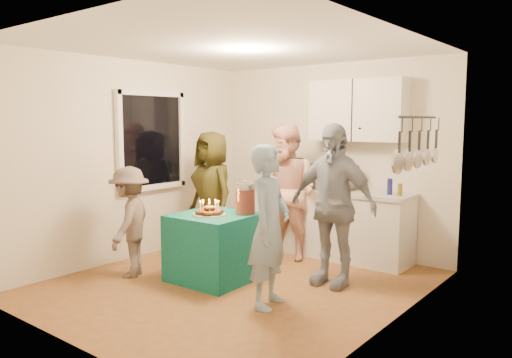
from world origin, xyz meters
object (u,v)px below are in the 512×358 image
Objects in this scene: party_table at (214,247)px; woman_back_center at (287,192)px; microwave at (332,177)px; woman_back_left at (212,193)px; child_near_left at (130,222)px; counter at (329,224)px; punch_jar at (245,199)px; woman_back_right at (332,205)px; man_birthday at (269,226)px.

woman_back_center is at bearing 82.68° from party_table.
microwave is 1.63m from woman_back_left.
child_near_left reaches higher than party_table.
woman_back_center reaches higher than microwave.
counter is 0.76m from woman_back_center.
woman_back_left reaches higher than child_near_left.
counter is 1.24× the size of woman_back_center.
punch_jar is (-0.24, -1.50, 0.50)m from counter.
woman_back_left is at bearing 151.20° from punch_jar.
punch_jar is at bearing -14.53° from woman_back_left.
woman_back_right reaches higher than microwave.
counter is 0.64m from microwave.
party_table is at bearing 60.62° from man_birthday.
punch_jar is 1.39m from child_near_left.
punch_jar is at bearing -151.32° from woman_back_right.
woman_back_left is 1.36m from child_near_left.
child_near_left is at bearing -113.59° from woman_back_center.
woman_back_left is at bearing -135.09° from microwave.
woman_back_right is 2.34m from child_near_left.
counter is 3.71× the size of microwave.
microwave reaches higher than counter.
woman_back_right reaches higher than counter.
woman_back_left is 0.94× the size of woman_back_center.
woman_back_center is (0.96, 0.41, 0.05)m from woman_back_left.
woman_back_left is at bearing -145.47° from counter.
woman_back_right is 1.39× the size of child_near_left.
woman_back_right is (1.14, 0.68, 0.52)m from party_table.
microwave is 1.53m from punch_jar.
microwave is 1.74× the size of punch_jar.
man_birthday is 1.23× the size of child_near_left.
party_table is (-0.51, -1.73, -0.05)m from counter.
microwave is at bearing 48.30° from woman_back_left.
counter is at bearing 61.36° from woman_back_center.
woman_back_right is at bearing 27.23° from punch_jar.
child_near_left is (-1.13, -0.75, -0.28)m from punch_jar.
man_birthday is 0.89× the size of woman_back_right.
microwave is 2.07m from man_birthday.
man_birthday is at bearing -35.12° from punch_jar.
party_table is at bearing -31.41° from woman_back_left.
child_near_left is (-1.39, -2.25, -0.43)m from microwave.
punch_jar is 0.19× the size of woman_back_right.
man_birthday is (0.48, -2.00, 0.37)m from counter.
man_birthday is 1.87m from child_near_left.
counter is 2.09m from man_birthday.
party_table is 2.50× the size of punch_jar.
party_table is 0.66× the size of child_near_left.
punch_jar is 0.19× the size of woman_back_center.
party_table is 1.34m from woman_back_center.
microwave is at bearing -1.16° from man_birthday.
woman_back_center is at bearing -125.17° from counter.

